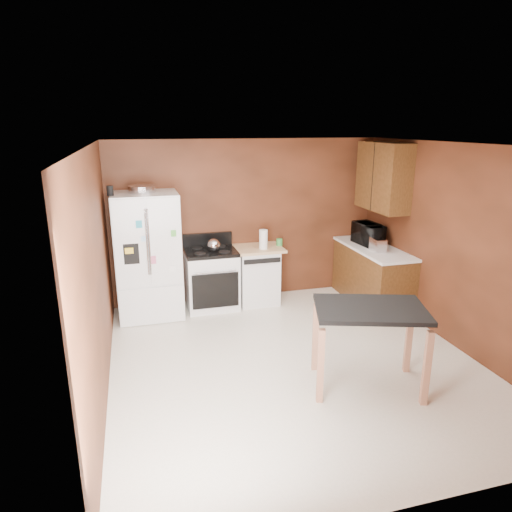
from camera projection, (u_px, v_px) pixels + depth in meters
name	position (u px, v px, depth m)	size (l,w,h in m)	color
floor	(293.00, 361.00, 5.41)	(4.50, 4.50, 0.00)	white
ceiling	(299.00, 145.00, 4.71)	(4.50, 4.50, 0.00)	white
wall_back	(247.00, 221.00, 7.15)	(4.20, 4.20, 0.00)	brown
wall_front	(414.00, 356.00, 2.98)	(4.20, 4.20, 0.00)	brown
wall_left	(97.00, 276.00, 4.53)	(4.50, 4.50, 0.00)	brown
wall_right	(457.00, 248.00, 5.59)	(4.50, 4.50, 0.00)	brown
roasting_pan	(142.00, 189.00, 6.27)	(0.38, 0.38, 0.10)	silver
pen_cup	(110.00, 191.00, 6.00)	(0.09, 0.09, 0.13)	black
kettle	(214.00, 245.00, 6.69)	(0.19, 0.19, 0.19)	silver
paper_towel	(263.00, 239.00, 6.86)	(0.13, 0.13, 0.29)	white
green_canister	(279.00, 242.00, 7.08)	(0.10, 0.10, 0.10)	green
toaster	(378.00, 245.00, 6.72)	(0.16, 0.26, 0.19)	silver
microwave	(368.00, 235.00, 7.09)	(0.54, 0.37, 0.30)	black
refrigerator	(148.00, 256.00, 6.50)	(0.90, 0.80, 1.80)	white
gas_range	(211.00, 278.00, 6.91)	(0.76, 0.68, 1.10)	white
dishwasher	(257.00, 274.00, 7.11)	(0.78, 0.63, 0.89)	white
right_cabinets	(375.00, 246.00, 6.99)	(0.63, 1.58, 2.45)	brown
island	(370.00, 320.00, 4.71)	(1.29, 1.05, 0.91)	black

